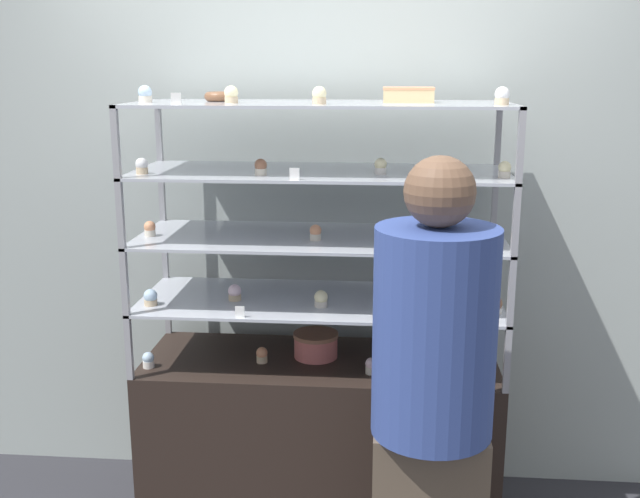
{
  "coord_description": "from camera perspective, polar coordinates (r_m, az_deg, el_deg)",
  "views": [
    {
      "loc": [
        0.25,
        -2.94,
        1.93
      ],
      "look_at": [
        0.0,
        0.0,
        1.22
      ],
      "focal_mm": 42.0,
      "sensor_mm": 36.0,
      "label": 1
    }
  ],
  "objects": [
    {
      "name": "cupcake_9",
      "position": [
        3.1,
        -12.84,
        1.51
      ],
      "size": [
        0.05,
        0.05,
        0.06
      ],
      "color": "beige",
      "rests_on": "display_riser_middle"
    },
    {
      "name": "customer_figure",
      "position": [
        2.49,
        8.53,
        -11.11
      ],
      "size": [
        0.39,
        0.39,
        1.68
      ],
      "color": "brown",
      "rests_on": "ground_plane"
    },
    {
      "name": "cupcake_12",
      "position": [
        2.96,
        -13.42,
        6.16
      ],
      "size": [
        0.05,
        0.05,
        0.06
      ],
      "color": "#CCB28C",
      "rests_on": "display_riser_upper"
    },
    {
      "name": "back_wall",
      "position": [
        3.43,
        0.61,
        2.98
      ],
      "size": [
        8.0,
        0.05,
        2.6
      ],
      "color": "#A8B2AD",
      "rests_on": "ground_plane"
    },
    {
      "name": "cupcake_6",
      "position": [
        2.99,
        0.07,
        -3.83
      ],
      "size": [
        0.05,
        0.05,
        0.07
      ],
      "color": "beige",
      "rests_on": "display_riser_lower"
    },
    {
      "name": "cupcake_7",
      "position": [
        2.97,
        6.67,
        -4.02
      ],
      "size": [
        0.05,
        0.05,
        0.07
      ],
      "color": "#CCB28C",
      "rests_on": "display_riser_lower"
    },
    {
      "name": "cupcake_2",
      "position": [
        3.04,
        3.92,
        -8.87
      ],
      "size": [
        0.05,
        0.05,
        0.07
      ],
      "color": "beige",
      "rests_on": "display_base"
    },
    {
      "name": "display_base",
      "position": [
        3.34,
        -0.0,
        -14.31
      ],
      "size": [
        1.48,
        0.56,
        0.74
      ],
      "color": "black",
      "rests_on": "ground_plane"
    },
    {
      "name": "cupcake_8",
      "position": [
        2.99,
        13.21,
        -4.2
      ],
      "size": [
        0.05,
        0.05,
        0.07
      ],
      "color": "white",
      "rests_on": "display_riser_lower"
    },
    {
      "name": "price_tag_1",
      "position": [
        2.88,
        -6.13,
        -4.79
      ],
      "size": [
        0.04,
        0.0,
        0.04
      ],
      "color": "white",
      "rests_on": "display_riser_lower"
    },
    {
      "name": "price_tag_3",
      "position": [
        2.72,
        -1.96,
        5.73
      ],
      "size": [
        0.04,
        0.0,
        0.04
      ],
      "color": "white",
      "rests_on": "display_riser_upper"
    },
    {
      "name": "cupcake_14",
      "position": [
        2.89,
        4.63,
        6.3
      ],
      "size": [
        0.05,
        0.05,
        0.06
      ],
      "color": "white",
      "rests_on": "display_riser_upper"
    },
    {
      "name": "price_tag_4",
      "position": [
        2.78,
        -10.92,
        11.16
      ],
      "size": [
        0.04,
        0.0,
        0.04
      ],
      "color": "white",
      "rests_on": "display_riser_top"
    },
    {
      "name": "cupcake_1",
      "position": [
        3.15,
        -4.45,
        -8.05
      ],
      "size": [
        0.05,
        0.05,
        0.07
      ],
      "color": "#CCB28C",
      "rests_on": "display_base"
    },
    {
      "name": "display_riser_upper",
      "position": [
        2.98,
        -0.0,
        5.73
      ],
      "size": [
        1.48,
        0.56,
        0.27
      ],
      "color": "#99999E",
      "rests_on": "display_riser_middle"
    },
    {
      "name": "cupcake_15",
      "position": [
        2.86,
        13.88,
        5.89
      ],
      "size": [
        0.05,
        0.05,
        0.06
      ],
      "color": "beige",
      "rests_on": "display_riser_upper"
    },
    {
      "name": "cupcake_3",
      "position": [
        3.09,
        12.76,
        -8.78
      ],
      "size": [
        0.05,
        0.05,
        0.07
      ],
      "color": "white",
      "rests_on": "display_base"
    },
    {
      "name": "cupcake_13",
      "position": [
        2.86,
        -4.54,
        6.23
      ],
      "size": [
        0.05,
        0.05,
        0.06
      ],
      "color": "beige",
      "rests_on": "display_riser_upper"
    },
    {
      "name": "display_riser_lower",
      "position": [
        3.1,
        -0.0,
        -4.07
      ],
      "size": [
        1.48,
        0.56,
        0.27
      ],
      "color": "#99999E",
      "rests_on": "display_base"
    },
    {
      "name": "cupcake_17",
      "position": [
        2.91,
        -6.78,
        11.59
      ],
      "size": [
        0.05,
        0.05,
        0.07
      ],
      "color": "#CCB28C",
      "rests_on": "display_riser_top"
    },
    {
      "name": "cupcake_4",
      "position": [
        3.08,
        -12.79,
        -3.63
      ],
      "size": [
        0.05,
        0.05,
        0.07
      ],
      "color": "#CCB28C",
      "rests_on": "display_riser_lower"
    },
    {
      "name": "cupcake_11",
      "position": [
        2.9,
        13.29,
        0.68
      ],
      "size": [
        0.05,
        0.05,
        0.06
      ],
      "color": "beige",
      "rests_on": "display_riser_middle"
    },
    {
      "name": "cupcake_0",
      "position": [
        3.17,
        -12.95,
        -8.24
      ],
      "size": [
        0.05,
        0.05,
        0.07
      ],
      "color": "white",
      "rests_on": "display_base"
    },
    {
      "name": "cupcake_10",
      "position": [
        2.95,
        -0.35,
        1.26
      ],
      "size": [
        0.05,
        0.05,
        0.06
      ],
      "color": "beige",
      "rests_on": "display_riser_middle"
    },
    {
      "name": "display_riser_top",
      "position": [
        2.95,
        -0.0,
        10.84
      ],
      "size": [
        1.48,
        0.56,
        0.27
      ],
      "color": "#99999E",
      "rests_on": "display_riser_upper"
    },
    {
      "name": "sheet_cake_frosted",
      "position": [
        2.98,
        6.74,
        11.6
      ],
      "size": [
        0.2,
        0.15,
        0.06
      ],
      "color": "#DBBC84",
      "rests_on": "display_riser_top"
    },
    {
      "name": "layer_cake_centerpiece",
      "position": [
        3.19,
        -0.32,
        -7.3
      ],
      "size": [
        0.19,
        0.19,
        0.11
      ],
      "color": "#C66660",
      "rests_on": "display_base"
    },
    {
      "name": "cupcake_16",
      "position": [
        3.04,
        -13.19,
        11.41
      ],
      "size": [
        0.05,
        0.05,
        0.07
      ],
      "color": "beige",
      "rests_on": "display_riser_top"
    },
    {
      "name": "price_tag_2",
      "position": [
        2.76,
        6.72,
        0.11
      ],
      "size": [
        0.04,
        0.0,
        0.04
      ],
      "color": "white",
      "rests_on": "display_riser_middle"
    },
    {
      "name": "donut_glazed",
      "position": [
        3.1,
        -7.6,
        11.45
      ],
      "size": [
        0.13,
        0.13,
        0.04
      ],
      "color": "brown",
      "rests_on": "display_riser_top"
    },
    {
      "name": "cupcake_5",
      "position": [
        3.09,
        -6.52,
        -3.33
      ],
      "size": [
        0.05,
        0.05,
        0.07
      ],
      "color": "#CCB28C",
      "rests_on": "display_riser_lower"
    },
    {
      "name": "price_tag_0",
      "position": [
        2.93,
        7.53,
        -10.09
      ],
      "size": [
        0.04,
        0.0,
        0.04
      ],
      "color": "white",
      "rests_on": "display_base"
    },
    {
      "name": "cupcake_18",
      "position": [
        2.81,
        -0.05,
        11.61
      ],
      "size": [
        0.05,
        0.05,
        0.07
      ],
      "color": "#CCB28C",
      "rests_on": "display_riser_top"
    },
    {
      "name": "display_riser_middle",
      "position": [
        3.03,
        -0.0,
        0.73
      ],
      "size": [
        1.48,
        0.56,
        0.27
      ],
      "color": "#99999E",
      "rests_on": "display_riser_lower"
    },
    {
      "name": "cupcake_19",
      "position": [
        2.82,
        13.7,
        11.24
      ],
      "size": [
        0.05,
        0.05,
        0.07
      ],
      "color": "#CCB28C",
      "rests_on": "display_riser_top"
    }
  ]
}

